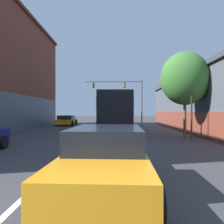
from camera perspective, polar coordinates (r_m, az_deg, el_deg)
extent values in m
cube|color=silver|center=(18.07, -4.93, -5.29)|extent=(0.14, 48.33, 0.01)
cube|color=#4C515B|center=(19.39, -24.70, -0.21)|extent=(0.24, 24.87, 3.20)
cube|color=brown|center=(18.11, 19.34, -2.60)|extent=(0.24, 26.53, 1.71)
cube|color=#145133|center=(21.59, 0.50, 0.22)|extent=(2.84, 13.02, 3.03)
cube|color=black|center=(21.60, 0.50, 1.66)|extent=(2.89, 12.76, 0.97)
cube|color=beige|center=(21.59, 0.50, -0.43)|extent=(2.88, 12.89, 0.30)
cube|color=black|center=(15.12, 0.80, 0.24)|extent=(2.54, 0.11, 2.91)
cylinder|color=black|center=(25.66, -2.58, -2.57)|extent=(0.32, 1.01, 1.00)
cylinder|color=black|center=(25.69, 3.35, -2.56)|extent=(0.32, 1.01, 1.00)
cylinder|color=black|center=(17.64, -3.66, -3.81)|extent=(0.32, 1.01, 1.00)
cylinder|color=black|center=(17.68, 4.97, -3.80)|extent=(0.32, 1.01, 1.00)
cube|color=orange|center=(4.86, -1.57, -14.03)|extent=(1.81, 4.46, 0.70)
cube|color=black|center=(5.01, -1.33, -6.73)|extent=(1.60, 2.34, 0.48)
cylinder|color=black|center=(6.34, -8.53, -12.54)|extent=(0.24, 0.66, 0.65)
cylinder|color=black|center=(6.24, 7.54, -12.75)|extent=(0.24, 0.66, 0.65)
cylinder|color=black|center=(3.82, -17.31, -21.29)|extent=(0.24, 0.66, 0.65)
cylinder|color=black|center=(3.65, 11.28, -22.34)|extent=(0.24, 0.66, 0.65)
cube|color=orange|center=(27.46, -11.77, -2.47)|extent=(1.85, 4.14, 0.56)
cube|color=black|center=(27.24, -11.87, -1.38)|extent=(1.70, 2.15, 0.49)
cylinder|color=black|center=(28.93, -13.07, -2.60)|extent=(0.22, 0.65, 0.65)
cylinder|color=black|center=(28.53, -9.33, -2.64)|extent=(0.22, 0.65, 0.65)
cylinder|color=black|center=(26.45, -14.41, -2.87)|extent=(0.22, 0.65, 0.65)
cylinder|color=black|center=(26.01, -10.33, -2.91)|extent=(0.22, 0.65, 0.65)
cylinder|color=black|center=(11.21, -26.51, -7.12)|extent=(0.26, 0.62, 0.61)
cylinder|color=#514C47|center=(32.33, 7.80, 2.78)|extent=(0.18, 0.18, 6.40)
cylinder|color=#514C47|center=(32.36, 0.36, 7.93)|extent=(8.36, 0.12, 0.12)
cube|color=#9E8419|center=(32.32, 3.35, 7.01)|extent=(0.28, 0.24, 0.80)
sphere|color=black|center=(32.21, 3.36, 7.48)|extent=(0.18, 0.18, 0.18)
sphere|color=orange|center=(32.17, 3.36, 7.04)|extent=(0.18, 0.18, 0.18)
sphere|color=black|center=(32.15, 3.36, 6.60)|extent=(0.18, 0.18, 0.18)
cube|color=#9E8419|center=(32.46, -4.85, 6.98)|extent=(0.28, 0.24, 0.80)
sphere|color=black|center=(32.34, -4.88, 7.45)|extent=(0.18, 0.18, 0.18)
sphere|color=black|center=(32.31, -4.88, 7.02)|extent=(0.18, 0.18, 0.18)
sphere|color=green|center=(32.28, -4.88, 6.58)|extent=(0.18, 0.18, 0.18)
cone|color=#233323|center=(13.87, 20.05, -6.56)|extent=(0.26, 0.26, 0.20)
cylinder|color=#233323|center=(13.78, 20.06, 0.51)|extent=(0.10, 0.10, 3.62)
sphere|color=white|center=(13.92, 20.07, 8.41)|extent=(0.30, 0.30, 0.30)
cylinder|color=brown|center=(14.75, 18.48, -1.63)|extent=(0.19, 0.19, 2.52)
ellipsoid|color=#38702D|center=(14.90, 18.49, 8.33)|extent=(3.10, 2.79, 3.41)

